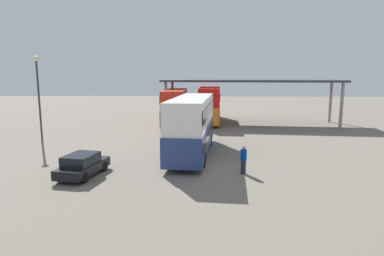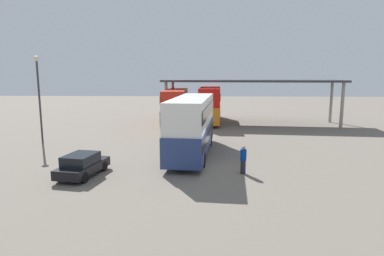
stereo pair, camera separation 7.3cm
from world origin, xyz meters
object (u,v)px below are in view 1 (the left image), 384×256
object	(u,v)px
parked_hatchback	(82,165)
lamppost_tall	(38,89)
double_decker_mid_row	(210,103)
double_decker_near_canopy	(175,105)
double_decker_main	(192,123)
pedestrian_waiting	(243,160)

from	to	relation	value
parked_hatchback	lamppost_tall	bearing A→B (deg)	47.57
parked_hatchback	double_decker_mid_row	world-z (taller)	double_decker_mid_row
parked_hatchback	double_decker_mid_row	distance (m)	23.85
parked_hatchback	double_decker_near_canopy	world-z (taller)	double_decker_near_canopy
double_decker_main	lamppost_tall	distance (m)	13.86
double_decker_mid_row	lamppost_tall	bearing A→B (deg)	134.60
double_decker_main	double_decker_mid_row	size ratio (longest dim) A/B	0.97
pedestrian_waiting	double_decker_main	bearing A→B (deg)	112.93
parked_hatchback	double_decker_mid_row	xyz separation A→B (m)	(7.81, 22.47, 1.73)
parked_hatchback	lamppost_tall	size ratio (longest dim) A/B	0.53
parked_hatchback	lamppost_tall	distance (m)	12.11
double_decker_mid_row	pedestrian_waiting	xyz separation A→B (m)	(1.69, -21.62, -1.53)
double_decker_near_canopy	lamppost_tall	size ratio (longest dim) A/B	1.49
parked_hatchback	double_decker_near_canopy	distance (m)	20.68
parked_hatchback	double_decker_mid_row	size ratio (longest dim) A/B	0.36
parked_hatchback	pedestrian_waiting	distance (m)	9.54
pedestrian_waiting	double_decker_mid_row	bearing A→B (deg)	82.61
parked_hatchback	double_decker_near_canopy	size ratio (longest dim) A/B	0.36
parked_hatchback	double_decker_near_canopy	bearing A→B (deg)	-0.48
double_decker_main	pedestrian_waiting	bearing A→B (deg)	-140.42
double_decker_main	pedestrian_waiting	distance (m)	5.92
parked_hatchback	double_decker_near_canopy	xyz separation A→B (m)	(3.68, 20.29, 1.63)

